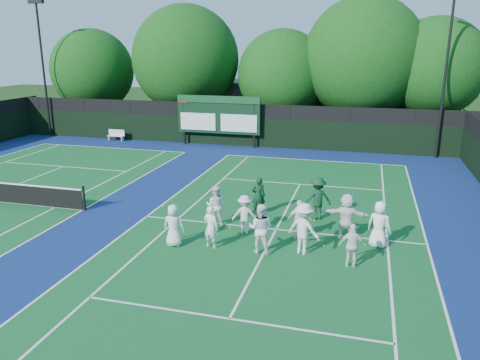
# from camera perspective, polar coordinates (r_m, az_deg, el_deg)

# --- Properties ---
(ground) EXTENTS (120.00, 120.00, 0.00)m
(ground) POSITION_cam_1_polar(r_m,az_deg,el_deg) (17.33, 3.81, -7.26)
(ground) COLOR #15330E
(ground) RESTS_ON ground
(court_apron) EXTENTS (34.00, 32.00, 0.01)m
(court_apron) POSITION_cam_1_polar(r_m,az_deg,el_deg) (20.14, -12.61, -4.24)
(court_apron) COLOR navy
(court_apron) RESTS_ON ground
(near_court) EXTENTS (11.05, 23.85, 0.01)m
(near_court) POSITION_cam_1_polar(r_m,az_deg,el_deg) (18.24, 4.44, -6.03)
(near_court) COLOR #115525
(near_court) RESTS_ON ground
(back_fence) EXTENTS (34.00, 0.08, 3.00)m
(back_fence) POSITION_cam_1_polar(r_m,az_deg,el_deg) (33.36, -0.77, 6.52)
(back_fence) COLOR black
(back_fence) RESTS_ON ground
(scoreboard) EXTENTS (6.00, 0.21, 3.55)m
(scoreboard) POSITION_cam_1_polar(r_m,az_deg,el_deg) (33.13, -2.68, 7.90)
(scoreboard) COLOR black
(scoreboard) RESTS_ON ground
(clubhouse) EXTENTS (18.00, 6.00, 4.00)m
(clubhouse) POSITION_cam_1_polar(r_m,az_deg,el_deg) (40.25, 7.97, 8.92)
(clubhouse) COLOR #5C5C62
(clubhouse) RESTS_ON ground
(light_pole_left) EXTENTS (1.20, 0.30, 10.12)m
(light_pole_left) POSITION_cam_1_polar(r_m,az_deg,el_deg) (39.52, -23.03, 13.98)
(light_pole_left) COLOR black
(light_pole_left) RESTS_ON ground
(light_pole_right) EXTENTS (1.20, 0.30, 10.12)m
(light_pole_right) POSITION_cam_1_polar(r_m,az_deg,el_deg) (31.65, 23.98, 13.69)
(light_pole_right) COLOR black
(light_pole_right) RESTS_ON ground
(bench) EXTENTS (1.34, 0.41, 0.84)m
(bench) POSITION_cam_1_polar(r_m,az_deg,el_deg) (36.44, -14.84, 5.35)
(bench) COLOR silver
(bench) RESTS_ON ground
(tree_a) EXTENTS (6.75, 6.75, 8.29)m
(tree_a) POSITION_cam_1_polar(r_m,az_deg,el_deg) (41.63, -17.30, 12.38)
(tree_a) COLOR black
(tree_a) RESTS_ON ground
(tree_b) EXTENTS (8.27, 8.27, 10.01)m
(tree_b) POSITION_cam_1_polar(r_m,az_deg,el_deg) (37.84, -6.36, 14.09)
(tree_b) COLOR black
(tree_b) RESTS_ON ground
(tree_c) EXTENTS (6.70, 6.70, 8.13)m
(tree_c) POSITION_cam_1_polar(r_m,az_deg,el_deg) (35.81, 5.48, 12.33)
(tree_c) COLOR black
(tree_c) RESTS_ON ground
(tree_d) EXTENTS (8.54, 8.54, 10.31)m
(tree_d) POSITION_cam_1_polar(r_m,az_deg,el_deg) (35.23, 15.08, 13.79)
(tree_d) COLOR black
(tree_d) RESTS_ON ground
(tree_e) EXTENTS (6.83, 6.83, 8.85)m
(tree_e) POSITION_cam_1_polar(r_m,az_deg,el_deg) (35.52, 22.87, 12.21)
(tree_e) COLOR black
(tree_e) RESTS_ON ground
(tennis_ball_0) EXTENTS (0.07, 0.07, 0.07)m
(tennis_ball_0) POSITION_cam_1_polar(r_m,az_deg,el_deg) (18.33, -1.20, -5.78)
(tennis_ball_0) COLOR yellow
(tennis_ball_0) RESTS_ON ground
(tennis_ball_2) EXTENTS (0.07, 0.07, 0.07)m
(tennis_ball_2) POSITION_cam_1_polar(r_m,az_deg,el_deg) (16.98, 10.17, -7.88)
(tennis_ball_2) COLOR yellow
(tennis_ball_2) RESTS_ON ground
(tennis_ball_3) EXTENTS (0.07, 0.07, 0.07)m
(tennis_ball_3) POSITION_cam_1_polar(r_m,az_deg,el_deg) (20.97, -9.37, -3.15)
(tennis_ball_3) COLOR yellow
(tennis_ball_3) RESTS_ON ground
(tennis_ball_4) EXTENTS (0.07, 0.07, 0.07)m
(tennis_ball_4) POSITION_cam_1_polar(r_m,az_deg,el_deg) (19.25, 9.04, -4.90)
(tennis_ball_4) COLOR yellow
(tennis_ball_4) RESTS_ON ground
(player_front_0) EXTENTS (0.79, 0.55, 1.53)m
(player_front_0) POSITION_cam_1_polar(r_m,az_deg,el_deg) (16.68, -8.10, -5.49)
(player_front_0) COLOR white
(player_front_0) RESTS_ON ground
(player_front_1) EXTENTS (0.64, 0.50, 1.55)m
(player_front_1) POSITION_cam_1_polar(r_m,az_deg,el_deg) (16.40, -3.56, -5.71)
(player_front_1) COLOR white
(player_front_1) RESTS_ON ground
(player_front_2) EXTENTS (0.90, 0.72, 1.76)m
(player_front_2) POSITION_cam_1_polar(r_m,az_deg,el_deg) (15.96, 2.53, -5.91)
(player_front_2) COLOR white
(player_front_2) RESTS_ON ground
(player_front_3) EXTENTS (1.33, 1.05, 1.81)m
(player_front_3) POSITION_cam_1_polar(r_m,az_deg,el_deg) (16.01, 7.77, -5.89)
(player_front_3) COLOR silver
(player_front_3) RESTS_ON ground
(player_front_4) EXTENTS (0.88, 0.41, 1.46)m
(player_front_4) POSITION_cam_1_polar(r_m,az_deg,el_deg) (15.42, 13.54, -7.79)
(player_front_4) COLOR white
(player_front_4) RESTS_ON ground
(player_back_0) EXTENTS (0.85, 0.69, 1.62)m
(player_back_0) POSITION_cam_1_polar(r_m,az_deg,el_deg) (18.43, -2.98, -3.11)
(player_back_0) COLOR white
(player_back_0) RESTS_ON ground
(player_back_1) EXTENTS (1.06, 0.73, 1.50)m
(player_back_1) POSITION_cam_1_polar(r_m,az_deg,el_deg) (17.60, 0.58, -4.22)
(player_back_1) COLOR silver
(player_back_1) RESTS_ON ground
(player_back_2) EXTENTS (0.93, 0.50, 1.50)m
(player_back_2) POSITION_cam_1_polar(r_m,az_deg,el_deg) (17.20, 7.26, -4.85)
(player_back_2) COLOR white
(player_back_2) RESTS_ON ground
(player_back_3) EXTENTS (1.62, 0.59, 1.72)m
(player_back_3) POSITION_cam_1_polar(r_m,az_deg,el_deg) (17.56, 12.87, -4.31)
(player_back_3) COLOR white
(player_back_3) RESTS_ON ground
(player_back_4) EXTENTS (0.96, 0.78, 1.69)m
(player_back_4) POSITION_cam_1_polar(r_m,az_deg,el_deg) (17.10, 16.61, -5.20)
(player_back_4) COLOR white
(player_back_4) RESTS_ON ground
(coach_left) EXTENTS (0.69, 0.57, 1.61)m
(coach_left) POSITION_cam_1_polar(r_m,az_deg,el_deg) (19.60, 2.26, -1.94)
(coach_left) COLOR #0E351C
(coach_left) RESTS_ON ground
(coach_right) EXTENTS (1.31, 1.04, 1.77)m
(coach_right) POSITION_cam_1_polar(r_m,az_deg,el_deg) (19.24, 9.44, -2.23)
(coach_right) COLOR #0F391F
(coach_right) RESTS_ON ground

